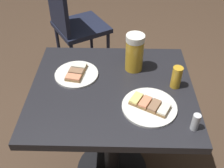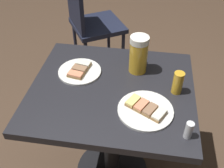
% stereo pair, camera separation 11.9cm
% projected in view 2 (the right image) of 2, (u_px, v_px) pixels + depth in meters
% --- Properties ---
extents(cafe_table, '(0.66, 0.75, 0.70)m').
position_uv_depth(cafe_table, '(112.00, 112.00, 1.31)').
color(cafe_table, black).
rests_on(cafe_table, ground_plane).
extents(plate_near, '(0.21, 0.21, 0.03)m').
position_uv_depth(plate_near, '(80.00, 71.00, 1.28)').
color(plate_near, white).
rests_on(plate_near, cafe_table).
extents(plate_far, '(0.23, 0.23, 0.03)m').
position_uv_depth(plate_far, '(145.00, 109.00, 1.08)').
color(plate_far, white).
rests_on(plate_far, cafe_table).
extents(beer_mug, '(0.15, 0.09, 0.19)m').
position_uv_depth(beer_mug, '(138.00, 54.00, 1.24)').
color(beer_mug, gold).
rests_on(beer_mug, cafe_table).
extents(beer_glass_small, '(0.05, 0.05, 0.11)m').
position_uv_depth(beer_glass_small, '(178.00, 83.00, 1.14)').
color(beer_glass_small, gold).
rests_on(beer_glass_small, cafe_table).
extents(salt_shaker, '(0.03, 0.03, 0.07)m').
position_uv_depth(salt_shaker, '(189.00, 130.00, 0.96)').
color(salt_shaker, silver).
rests_on(salt_shaker, cafe_table).
extents(cafe_chair, '(0.52, 0.52, 0.97)m').
position_uv_depth(cafe_chair, '(89.00, 18.00, 2.05)').
color(cafe_chair, '#1E2338').
rests_on(cafe_chair, ground_plane).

